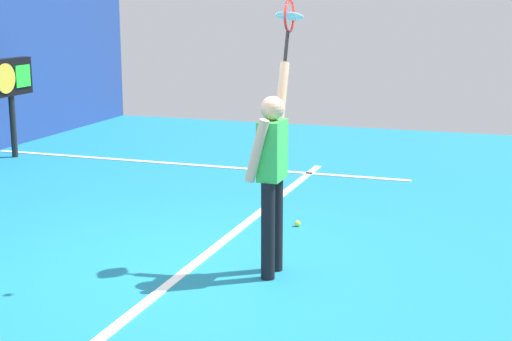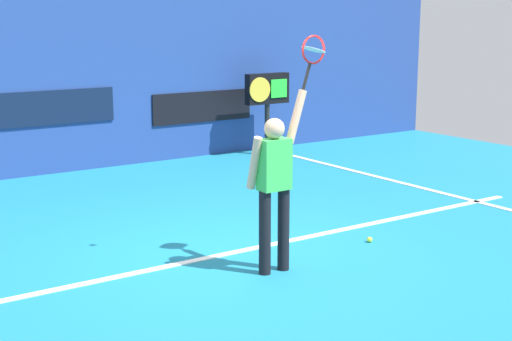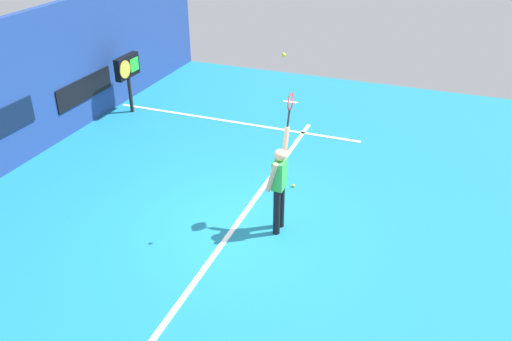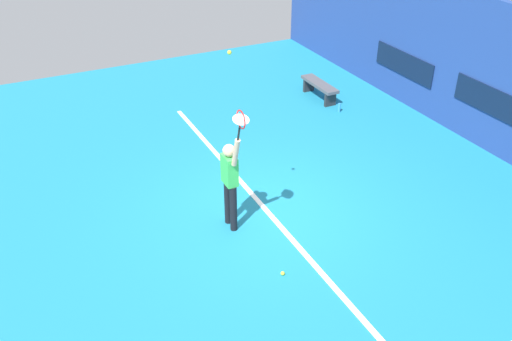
{
  "view_description": "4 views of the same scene",
  "coord_description": "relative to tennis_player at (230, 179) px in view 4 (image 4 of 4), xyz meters",
  "views": [
    {
      "loc": [
        -6.44,
        -2.87,
        2.51
      ],
      "look_at": [
        0.14,
        -0.62,
        0.99
      ],
      "focal_mm": 53.98,
      "sensor_mm": 36.0,
      "label": 1
    },
    {
      "loc": [
        -4.46,
        -7.1,
        2.75
      ],
      "look_at": [
        0.16,
        -0.39,
        1.06
      ],
      "focal_mm": 52.67,
      "sensor_mm": 36.0,
      "label": 2
    },
    {
      "loc": [
        -7.69,
        -3.32,
        5.8
      ],
      "look_at": [
        0.49,
        -0.19,
        0.96
      ],
      "focal_mm": 37.08,
      "sensor_mm": 36.0,
      "label": 3
    },
    {
      "loc": [
        7.72,
        -4.03,
        6.16
      ],
      "look_at": [
        0.24,
        -0.33,
        1.13
      ],
      "focal_mm": 38.98,
      "sensor_mm": 36.0,
      "label": 4
    }
  ],
  "objects": [
    {
      "name": "back_wall",
      "position": [
        -0.13,
        6.49,
        0.62
      ],
      "size": [
        18.0,
        0.2,
        3.27
      ],
      "primitive_type": "cube",
      "color": "navy",
      "rests_on": "ground_plane"
    },
    {
      "name": "sponsor_banner_portside",
      "position": [
        -3.13,
        6.37,
        0.05
      ],
      "size": [
        2.2,
        0.03,
        0.6
      ],
      "primitive_type": "cube",
      "color": "#0C1933"
    },
    {
      "name": "tennis_ball",
      "position": [
        0.09,
        0.01,
        2.33
      ],
      "size": [
        0.07,
        0.07,
        0.07
      ],
      "primitive_type": "sphere",
      "color": "#CCE033"
    },
    {
      "name": "water_bottle",
      "position": [
        -3.25,
        4.53,
        -0.89
      ],
      "size": [
        0.07,
        0.07,
        0.24
      ],
      "primitive_type": "cylinder",
      "color": "#338CD8",
      "rests_on": "ground_plane"
    },
    {
      "name": "ground_plane",
      "position": [
        -0.13,
        0.78,
        -1.01
      ],
      "size": [
        18.0,
        18.0,
        0.0
      ],
      "primitive_type": "plane",
      "color": "teal"
    },
    {
      "name": "spare_ball",
      "position": [
        1.6,
        0.2,
        -0.98
      ],
      "size": [
        0.07,
        0.07,
        0.07
      ],
      "primitive_type": "sphere",
      "color": "#CCE033",
      "rests_on": "ground_plane"
    },
    {
      "name": "court_baseline",
      "position": [
        -0.13,
        0.79,
        -1.0
      ],
      "size": [
        10.0,
        0.1,
        0.01
      ],
      "primitive_type": "cube",
      "color": "white",
      "rests_on": "ground_plane"
    },
    {
      "name": "tennis_player",
      "position": [
        0.0,
        0.0,
        0.0
      ],
      "size": [
        0.66,
        0.31,
        1.98
      ],
      "color": "black",
      "rests_on": "ground_plane"
    },
    {
      "name": "sponsor_banner_center",
      "position": [
        -0.13,
        6.37,
        0.16
      ],
      "size": [
        2.2,
        0.03,
        0.6
      ],
      "primitive_type": "cube",
      "color": "#0C1933"
    },
    {
      "name": "tennis_racket",
      "position": [
        0.49,
        -0.0,
        1.34
      ],
      "size": [
        0.39,
        0.27,
        0.63
      ],
      "color": "black"
    },
    {
      "name": "court_bench",
      "position": [
        -4.24,
        4.53,
        -0.67
      ],
      "size": [
        1.4,
        0.36,
        0.45
      ],
      "color": "#4C4C51",
      "rests_on": "ground_plane"
    }
  ]
}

